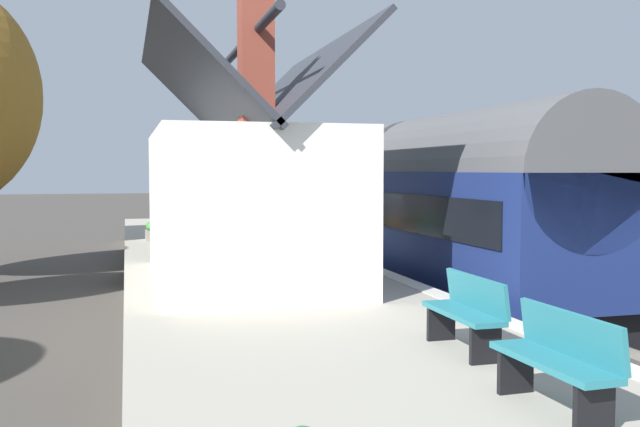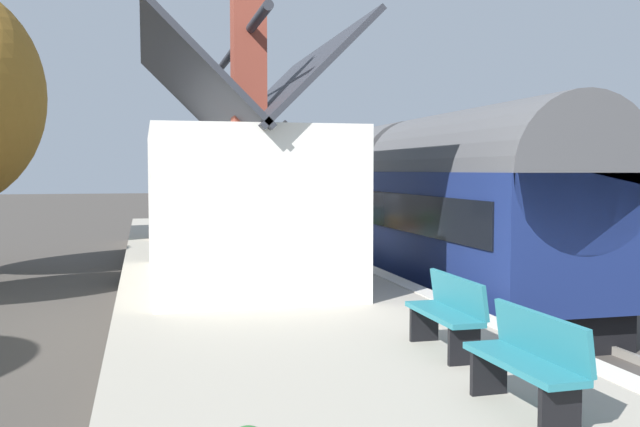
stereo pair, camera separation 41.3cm
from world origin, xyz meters
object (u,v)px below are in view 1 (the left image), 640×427
Objects in this scene: bench_platform_end at (467,311)px; lamp_post_platform at (284,157)px; planter_edge_far at (198,227)px; station_sign_board at (282,201)px; bench_near_building at (558,358)px; bench_by_lamp at (242,222)px; bench_mid_platform at (237,217)px; planter_by_door at (218,228)px; station_building at (245,198)px; planter_edge_near at (270,231)px; train at (406,201)px; planter_under_sign at (272,229)px; planter_bench_right at (151,231)px.

lamp_post_platform reaches higher than bench_platform_end.
planter_edge_far is 3.40m from station_sign_board.
bench_near_building is 1.00× the size of bench_by_lamp.
bench_mid_platform is at bearing 12.66° from station_sign_board.
planter_by_door is at bearing 163.32° from bench_mid_platform.
bench_near_building is 0.40× the size of lamp_post_platform.
station_building is 1.87× the size of lamp_post_platform.
planter_edge_far is at bearing -0.07° from station_building.
station_building is 4.68× the size of bench_mid_platform.
planter_by_door is 0.99× the size of planter_edge_near.
train is 6.04m from bench_by_lamp.
station_sign_board is at bearing -88.38° from planter_by_door.
planter_edge_far is (3.11, 1.81, -0.14)m from planter_under_sign.
planter_bench_right is 1.22× the size of planter_by_door.
planter_under_sign is at bearing -1.03° from bench_platform_end.
planter_edge_far is (17.67, 1.39, -0.21)m from bench_near_building.
bench_by_lamp reaches higher than planter_edge_near.
planter_under_sign is at bearing 148.90° from station_sign_board.
station_sign_board reaches higher than planter_under_sign.
bench_mid_platform is 1.92m from planter_edge_far.
planter_under_sign is at bearing 171.48° from planter_edge_near.
bench_mid_platform is 0.89× the size of station_sign_board.
planter_edge_near is at bearing -106.99° from planter_bench_right.
planter_by_door is (15.25, 1.04, -0.04)m from bench_near_building.
planter_edge_far is (2.42, 0.35, -0.17)m from planter_by_door.
train reaches higher than bench_platform_end.
station_sign_board is (1.12, -0.19, -1.28)m from lamp_post_platform.
bench_near_building is 15.29m from planter_by_door.
planter_by_door is at bearing -126.78° from planter_bench_right.
station_building is at bearing 177.07° from planter_by_door.
lamp_post_platform is at bearing 170.27° from station_sign_board.
planter_edge_near is at bearing -14.84° from station_building.
bench_near_building is at bearing -170.11° from planter_bench_right.
bench_by_lamp is 2.45m from planter_under_sign.
bench_near_building is at bearing -175.51° from planter_edge_far.
planter_bench_right is at bearing 57.87° from planter_under_sign.
planter_edge_far is (0.71, 1.33, -0.21)m from bench_by_lamp.
planter_edge_far is (1.02, -1.51, 0.01)m from planter_bench_right.
planter_under_sign is at bearing -15.82° from station_building.
planter_under_sign reaches higher than planter_edge_far.
station_building is 10.94m from bench_mid_platform.
planter_edge_near is (-1.06, -3.48, 0.00)m from planter_bench_right.
planter_edge_near is at bearing -171.23° from bench_mid_platform.
station_sign_board reaches higher than bench_near_building.
lamp_post_platform is (12.09, -0.48, 1.99)m from bench_platform_end.
station_sign_board is at bearing 40.81° from train.
station_building is at bearing 164.18° from planter_under_sign.
planter_edge_far is at bearing 30.76° from lamp_post_platform.
station_building is 9.63m from planter_edge_far.
station_building is at bearing 14.86° from bench_platform_end.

